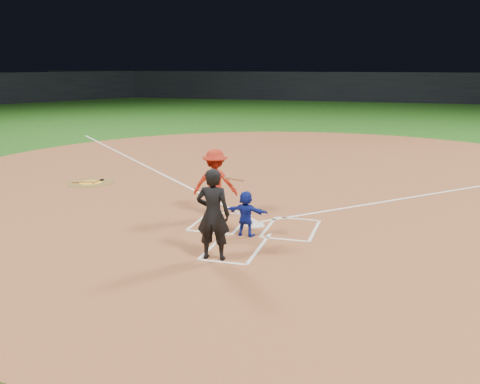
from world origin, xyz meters
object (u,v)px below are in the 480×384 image
(on_deck_circle, at_px, (91,182))
(catcher, at_px, (246,213))
(umpire, at_px, (213,214))
(batter_at_plate, at_px, (215,183))
(home_plate, at_px, (255,225))

(on_deck_circle, height_order, catcher, catcher)
(catcher, bearing_deg, umpire, 86.55)
(on_deck_circle, bearing_deg, catcher, -31.22)
(umpire, bearing_deg, on_deck_circle, -46.37)
(umpire, bearing_deg, batter_at_plate, -76.69)
(home_plate, height_order, on_deck_circle, home_plate)
(umpire, bearing_deg, home_plate, -100.22)
(umpire, relative_size, batter_at_plate, 1.07)
(home_plate, relative_size, on_deck_circle, 0.35)
(home_plate, height_order, umpire, umpire)
(home_plate, height_order, batter_at_plate, batter_at_plate)
(catcher, distance_m, batter_at_plate, 1.98)
(catcher, distance_m, umpire, 1.82)
(umpire, height_order, batter_at_plate, umpire)
(batter_at_plate, bearing_deg, on_deck_circle, 153.90)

